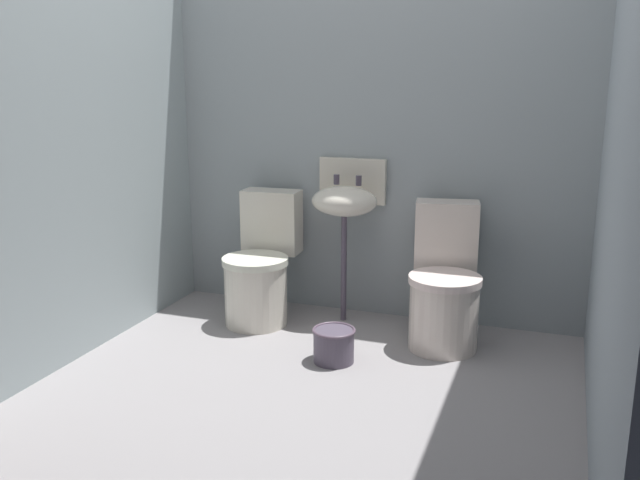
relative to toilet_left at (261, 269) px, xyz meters
name	(u,v)px	position (x,y,z in m)	size (l,w,h in m)	color
ground_plane	(297,406)	(0.61, -0.93, -0.36)	(2.98, 2.97, 0.08)	gray
wall_back	(376,122)	(0.61, 0.40, 0.88)	(2.98, 0.10, 2.41)	#939DA1
wall_left	(58,132)	(-0.73, -0.83, 0.88)	(0.10, 2.77, 2.41)	#95A2A4
wall_right	(630,153)	(1.95, -0.83, 0.88)	(0.10, 2.77, 2.41)	#8E9BA4
toilet_left	(261,269)	(0.00, 0.00, 0.00)	(0.42, 0.61, 0.78)	silver
toilet_right	(445,289)	(1.13, 0.00, 0.00)	(0.48, 0.65, 0.78)	silver
sink	(346,200)	(0.48, 0.19, 0.43)	(0.42, 0.35, 0.99)	#514858
bucket	(334,344)	(0.63, -0.47, -0.22)	(0.23, 0.23, 0.19)	#514858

